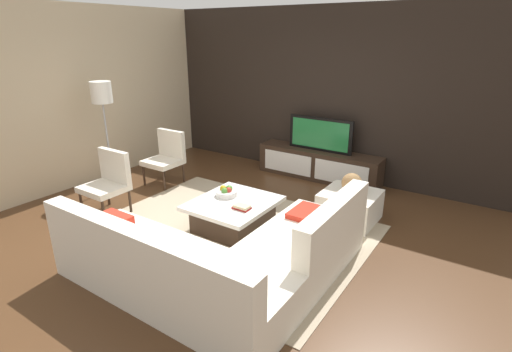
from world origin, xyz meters
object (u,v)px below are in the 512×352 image
at_px(sectional_couch, 222,260).
at_px(book_stack, 242,207).
at_px(ottoman, 350,206).
at_px(fruit_bowl, 227,192).
at_px(accent_chair_near, 109,179).
at_px(floor_lamp, 102,100).
at_px(coffee_table, 233,214).
at_px(decorative_ball, 352,183).
at_px(media_console, 318,164).
at_px(television, 320,134).
at_px(accent_chair_far, 167,154).

bearing_deg(sectional_couch, book_stack, 113.81).
xyz_separation_m(ottoman, fruit_bowl, (-1.32, -0.95, 0.23)).
xyz_separation_m(accent_chair_near, floor_lamp, (-0.75, 0.58, 0.93)).
distance_m(sectional_couch, fruit_bowl, 1.37).
bearing_deg(coffee_table, fruit_bowl, 151.06).
bearing_deg(fruit_bowl, decorative_ball, 35.80).
bearing_deg(decorative_ball, media_console, 129.84).
bearing_deg(fruit_bowl, accent_chair_near, -157.80).
bearing_deg(sectional_couch, fruit_bowl, 125.53).
xyz_separation_m(media_console, floor_lamp, (-2.57, -2.24, 1.17)).
bearing_deg(coffee_table, floor_lamp, 178.76).
bearing_deg(floor_lamp, sectional_couch, -19.04).
distance_m(media_console, floor_lamp, 3.61).
bearing_deg(decorative_ball, book_stack, -128.05).
bearing_deg(television, accent_chair_far, -142.04).
bearing_deg(accent_chair_far, television, 29.59).
xyz_separation_m(coffee_table, fruit_bowl, (-0.18, 0.10, 0.23)).
bearing_deg(fruit_bowl, television, 82.71).
distance_m(television, decorative_ball, 1.64).
relative_size(accent_chair_near, book_stack, 4.16).
bearing_deg(fruit_bowl, sectional_couch, -54.47).
bearing_deg(sectional_couch, coffee_table, 121.21).
xyz_separation_m(television, fruit_bowl, (-0.28, -2.20, -0.35)).
bearing_deg(sectional_couch, media_console, 98.82).
bearing_deg(book_stack, decorative_ball, 51.95).
height_order(sectional_couch, accent_chair_near, accent_chair_near).
height_order(accent_chair_far, book_stack, accent_chair_far).
bearing_deg(book_stack, media_console, 92.85).
height_order(media_console, decorative_ball, decorative_ball).
xyz_separation_m(sectional_couch, coffee_table, (-0.61, 1.01, -0.08)).
distance_m(coffee_table, book_stack, 0.32).
height_order(media_console, fruit_bowl, fruit_bowl).
bearing_deg(fruit_bowl, floor_lamp, -178.84).
relative_size(accent_chair_near, floor_lamp, 0.51).
xyz_separation_m(media_console, decorative_ball, (1.04, -1.24, 0.28)).
distance_m(media_console, book_stack, 2.43).
xyz_separation_m(accent_chair_far, decorative_ball, (3.05, 0.32, 0.04)).
distance_m(fruit_bowl, accent_chair_far, 1.84).
bearing_deg(accent_chair_near, sectional_couch, -6.21).
relative_size(coffee_table, floor_lamp, 0.61).
bearing_deg(media_console, coffee_table, -92.49).
bearing_deg(ottoman, accent_chair_near, -151.09).
bearing_deg(floor_lamp, decorative_ball, 15.44).
height_order(accent_chair_near, ottoman, accent_chair_near).
bearing_deg(television, ottoman, -50.18).
height_order(media_console, accent_chair_near, accent_chair_near).
height_order(fruit_bowl, book_stack, fruit_bowl).
relative_size(floor_lamp, decorative_ball, 6.42).
bearing_deg(book_stack, floor_lamp, 176.28).
bearing_deg(accent_chair_far, fruit_bowl, -28.36).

